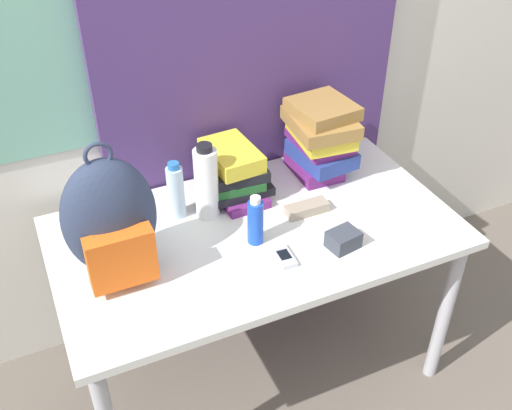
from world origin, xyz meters
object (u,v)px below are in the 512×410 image
(backpack, at_px, (111,221))
(cell_phone, at_px, (284,257))
(camera_pouch, at_px, (343,239))
(sunscreen_bottle, at_px, (255,221))
(water_bottle, at_px, (176,191))
(sports_bottle, at_px, (206,182))
(book_stack_left, at_px, (233,172))
(sunglasses_case, at_px, (307,209))
(book_stack_center, at_px, (320,137))

(backpack, xyz_separation_m, cell_phone, (0.48, -0.16, -0.18))
(backpack, height_order, camera_pouch, backpack)
(sunscreen_bottle, bearing_deg, water_bottle, 127.91)
(sports_bottle, distance_m, sunscreen_bottle, 0.22)
(sunscreen_bottle, distance_m, camera_pouch, 0.29)
(book_stack_left, height_order, camera_pouch, book_stack_left)
(cell_phone, bearing_deg, water_bottle, 123.34)
(water_bottle, height_order, cell_phone, water_bottle)
(sports_bottle, bearing_deg, backpack, -156.43)
(sunglasses_case, bearing_deg, sports_bottle, 157.16)
(sunglasses_case, bearing_deg, water_bottle, 157.40)
(water_bottle, height_order, sunscreen_bottle, water_bottle)
(water_bottle, relative_size, sunglasses_case, 1.41)
(water_bottle, height_order, sunglasses_case, water_bottle)
(backpack, distance_m, sunglasses_case, 0.68)
(water_bottle, distance_m, camera_pouch, 0.58)
(sports_bottle, bearing_deg, water_bottle, 158.20)
(backpack, distance_m, camera_pouch, 0.73)
(backpack, xyz_separation_m, book_stack_center, (0.82, 0.23, -0.03))
(water_bottle, distance_m, sports_bottle, 0.11)
(sunscreen_bottle, bearing_deg, cell_phone, -67.83)
(sports_bottle, xyz_separation_m, camera_pouch, (0.33, -0.34, -0.10))
(sunscreen_bottle, distance_m, cell_phone, 0.14)
(book_stack_center, relative_size, sunscreen_bottle, 1.66)
(water_bottle, xyz_separation_m, cell_phone, (0.23, -0.35, -0.09))
(backpack, bearing_deg, sunscreen_bottle, -6.22)
(water_bottle, relative_size, sports_bottle, 0.76)
(book_stack_left, height_order, book_stack_center, book_stack_center)
(book_stack_left, bearing_deg, book_stack_center, -0.75)
(book_stack_center, xyz_separation_m, camera_pouch, (-0.14, -0.42, -0.13))
(backpack, distance_m, water_bottle, 0.33)
(water_bottle, relative_size, sunscreen_bottle, 1.20)
(backpack, height_order, sunscreen_bottle, backpack)
(book_stack_left, height_order, sports_bottle, sports_bottle)
(backpack, xyz_separation_m, sunscreen_bottle, (0.44, -0.05, -0.11))
(sunscreen_bottle, bearing_deg, backpack, 173.78)
(backpack, xyz_separation_m, sunglasses_case, (0.66, 0.02, -0.17))
(cell_phone, bearing_deg, sunscreen_bottle, 112.17)
(book_stack_left, distance_m, sunscreen_bottle, 0.28)
(cell_phone, bearing_deg, sports_bottle, 113.38)
(sports_bottle, bearing_deg, book_stack_center, 9.08)
(book_stack_left, bearing_deg, cell_phone, -88.93)
(backpack, height_order, water_bottle, backpack)
(sunscreen_bottle, xyz_separation_m, camera_pouch, (0.25, -0.14, -0.05))
(book_stack_center, xyz_separation_m, water_bottle, (-0.57, -0.04, -0.06))
(water_bottle, height_order, camera_pouch, water_bottle)
(camera_pouch, bearing_deg, backpack, 164.63)
(backpack, height_order, cell_phone, backpack)
(sports_bottle, relative_size, camera_pouch, 2.55)
(sunscreen_bottle, bearing_deg, camera_pouch, -29.71)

